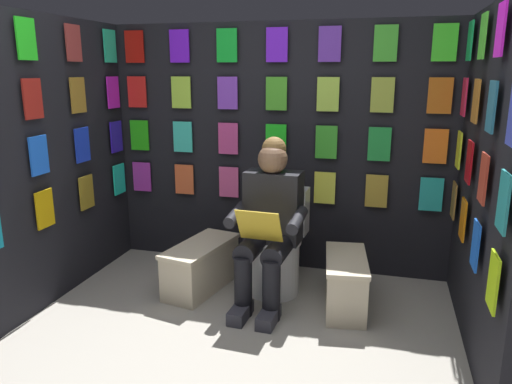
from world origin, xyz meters
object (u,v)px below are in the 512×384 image
object	(u,v)px
toilet	(277,248)
comic_longbox_near	(201,266)
comic_longbox_far	(345,283)
person_reading	(269,222)

from	to	relation	value
toilet	comic_longbox_near	world-z (taller)	toilet
comic_longbox_near	comic_longbox_far	size ratio (longest dim) A/B	1.14
person_reading	comic_longbox_far	size ratio (longest dim) A/B	1.81
person_reading	comic_longbox_near	xyz separation A→B (m)	(0.55, -0.07, -0.42)
comic_longbox_near	comic_longbox_far	xyz separation A→B (m)	(-1.10, 0.04, 0.01)
person_reading	comic_longbox_far	world-z (taller)	person_reading
toilet	comic_longbox_far	xyz separation A→B (m)	(-0.54, 0.20, -0.13)
comic_longbox_near	comic_longbox_far	bearing A→B (deg)	-170.51
comic_longbox_near	comic_longbox_far	world-z (taller)	comic_longbox_far
comic_longbox_near	person_reading	bearing A→B (deg)	-175.37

